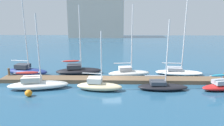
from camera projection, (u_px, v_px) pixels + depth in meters
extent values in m
plane|color=navy|center=(112.00, 82.00, 25.95)|extent=(120.00, 120.00, 0.00)
cube|color=brown|center=(112.00, 80.00, 25.89)|extent=(28.45, 1.99, 0.50)
cylinder|color=brown|center=(9.00, 74.00, 26.91)|extent=(0.28, 0.28, 1.48)
cylinder|color=brown|center=(224.00, 79.00, 24.64)|extent=(0.28, 0.28, 1.48)
ellipsoid|color=navy|center=(27.00, 71.00, 28.94)|extent=(6.43, 2.89, 0.93)
cube|color=#333842|center=(23.00, 66.00, 28.86)|extent=(2.05, 1.65, 0.60)
cylinder|color=silver|center=(25.00, 34.00, 27.62)|extent=(0.14, 0.14, 9.75)
cylinder|color=silver|center=(20.00, 61.00, 28.74)|extent=(2.59, 0.49, 0.11)
ellipsoid|color=white|center=(38.00, 85.00, 23.29)|extent=(7.11, 2.89, 0.93)
cube|color=silver|center=(32.00, 79.00, 23.02)|extent=(2.25, 1.59, 0.60)
cylinder|color=silver|center=(38.00, 49.00, 22.32)|extent=(0.14, 0.14, 7.67)
cylinder|color=silver|center=(27.00, 73.00, 22.78)|extent=(2.88, 0.57, 0.11)
ellipsoid|color=#B72D28|center=(27.00, 73.00, 22.78)|extent=(2.64, 0.76, 0.28)
ellipsoid|color=black|center=(79.00, 71.00, 29.16)|extent=(6.83, 3.19, 0.89)
cube|color=#333842|center=(74.00, 66.00, 28.91)|extent=(2.18, 1.83, 0.58)
cylinder|color=silver|center=(80.00, 38.00, 28.05)|extent=(0.14, 0.14, 8.87)
cylinder|color=silver|center=(71.00, 61.00, 28.67)|extent=(2.74, 0.53, 0.11)
ellipsoid|color=#B72D28|center=(71.00, 61.00, 28.67)|extent=(2.51, 0.73, 0.28)
ellipsoid|color=beige|center=(99.00, 86.00, 22.88)|extent=(5.39, 2.20, 0.91)
cube|color=silver|center=(95.00, 80.00, 22.77)|extent=(1.68, 1.33, 0.59)
cylinder|color=silver|center=(101.00, 58.00, 22.05)|extent=(0.13, 0.13, 5.84)
cylinder|color=silver|center=(92.00, 73.00, 22.62)|extent=(2.20, 0.32, 0.11)
ellipsoid|color=white|center=(129.00, 73.00, 28.14)|extent=(5.98, 2.36, 0.85)
cube|color=silver|center=(125.00, 69.00, 27.90)|extent=(1.88, 1.32, 0.55)
cylinder|color=silver|center=(132.00, 38.00, 27.02)|extent=(0.13, 0.13, 8.94)
cylinder|color=silver|center=(123.00, 63.00, 27.68)|extent=(2.44, 0.46, 0.11)
ellipsoid|color=black|center=(163.00, 87.00, 23.10)|extent=(5.76, 1.91, 0.66)
cube|color=#333842|center=(158.00, 82.00, 22.98)|extent=(1.73, 1.32, 0.43)
cylinder|color=silver|center=(167.00, 53.00, 22.16)|extent=(0.13, 0.13, 7.31)
cylinder|color=silver|center=(155.00, 76.00, 22.79)|extent=(2.42, 0.13, 0.11)
ellipsoid|color=white|center=(179.00, 73.00, 28.83)|extent=(6.79, 2.72, 0.66)
cube|color=#9EA3AD|center=(174.00, 69.00, 28.78)|extent=(2.11, 1.66, 0.43)
cylinder|color=silver|center=(184.00, 35.00, 27.52)|extent=(0.14, 0.14, 10.19)
cylinder|color=silver|center=(172.00, 63.00, 28.63)|extent=(2.78, 0.36, 0.11)
ellipsoid|color=#B21E1E|center=(224.00, 87.00, 23.06)|extent=(5.87, 2.84, 0.75)
cube|color=#9EA3AD|center=(221.00, 82.00, 22.80)|extent=(1.91, 1.47, 0.48)
cylinder|color=silver|center=(219.00, 75.00, 22.54)|extent=(2.34, 0.64, 0.11)
ellipsoid|color=teal|center=(219.00, 75.00, 22.54)|extent=(2.16, 0.84, 0.28)
sphere|color=orange|center=(28.00, 93.00, 21.18)|extent=(0.74, 0.74, 0.74)
cube|color=#ADA89E|center=(97.00, 12.00, 75.42)|extent=(20.29, 8.43, 18.46)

